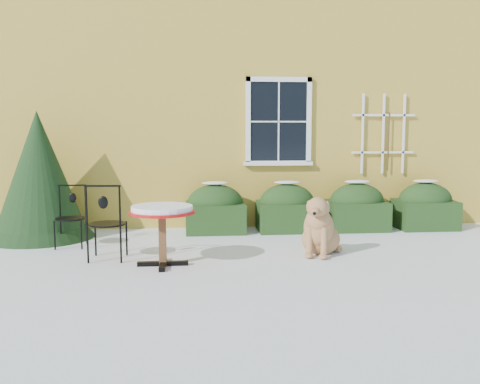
{
  "coord_description": "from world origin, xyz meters",
  "views": [
    {
      "loc": [
        -0.74,
        -6.91,
        1.83
      ],
      "look_at": [
        0.0,
        1.0,
        0.9
      ],
      "focal_mm": 40.0,
      "sensor_mm": 36.0,
      "label": 1
    }
  ],
  "objects": [
    {
      "name": "patio_chair_far",
      "position": [
        -2.61,
        1.57,
        0.48
      ],
      "size": [
        0.46,
        0.46,
        0.96
      ],
      "rotation": [
        0.0,
        0.0,
        0.0
      ],
      "color": "black",
      "rests_on": "ground"
    },
    {
      "name": "ground",
      "position": [
        0.0,
        0.0,
        0.0
      ],
      "size": [
        80.0,
        80.0,
        0.0
      ],
      "primitive_type": "plane",
      "color": "white",
      "rests_on": "ground"
    },
    {
      "name": "dog",
      "position": [
        1.13,
        0.63,
        0.36
      ],
      "size": [
        0.77,
        0.96,
        0.9
      ],
      "rotation": [
        0.0,
        0.0,
        -0.41
      ],
      "color": "tan",
      "rests_on": "ground"
    },
    {
      "name": "house",
      "position": [
        0.0,
        7.0,
        3.22
      ],
      "size": [
        12.4,
        8.4,
        6.4
      ],
      "color": "gold",
      "rests_on": "ground"
    },
    {
      "name": "patio_chair_near",
      "position": [
        -1.92,
        0.61,
        0.54
      ],
      "size": [
        0.52,
        0.52,
        1.08
      ],
      "rotation": [
        0.0,
        0.0,
        3.08
      ],
      "color": "black",
      "rests_on": "ground"
    },
    {
      "name": "bistro_table",
      "position": [
        -1.12,
        0.22,
        0.68
      ],
      "size": [
        0.88,
        0.88,
        0.82
      ],
      "rotation": [
        0.0,
        0.0,
        0.29
      ],
      "color": "black",
      "rests_on": "ground"
    },
    {
      "name": "evergreen_shrub",
      "position": [
        -3.27,
        2.29,
        0.86
      ],
      "size": [
        1.77,
        1.77,
        2.15
      ],
      "rotation": [
        0.0,
        0.0,
        0.24
      ],
      "color": "black",
      "rests_on": "ground"
    },
    {
      "name": "hedge_row",
      "position": [
        1.65,
        2.55,
        0.4
      ],
      "size": [
        4.95,
        0.8,
        0.91
      ],
      "color": "black",
      "rests_on": "ground"
    }
  ]
}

